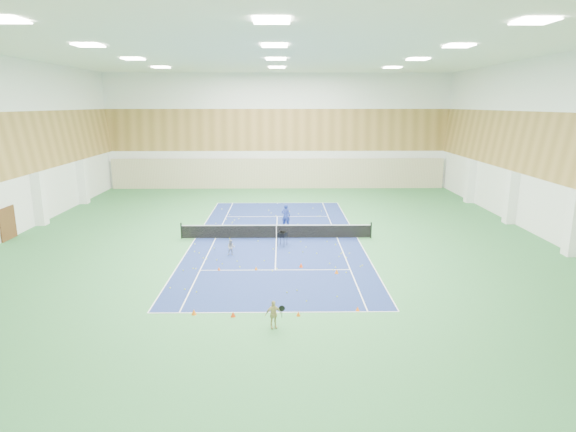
{
  "coord_description": "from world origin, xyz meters",
  "views": [
    {
      "loc": [
        0.36,
        -31.33,
        8.88
      ],
      "look_at": [
        0.76,
        -1.94,
        2.0
      ],
      "focal_mm": 30.0,
      "sensor_mm": 36.0,
      "label": 1
    }
  ],
  "objects_px": {
    "coach": "(286,216)",
    "child_court": "(231,247)",
    "tennis_net": "(276,230)",
    "ball_cart": "(282,239)",
    "child_apron": "(273,314)"
  },
  "relations": [
    {
      "from": "coach",
      "to": "child_court",
      "type": "distance_m",
      "value": 7.4
    },
    {
      "from": "child_court",
      "to": "tennis_net",
      "type": "bearing_deg",
      "value": 50.98
    },
    {
      "from": "tennis_net",
      "to": "child_court",
      "type": "xyz_separation_m",
      "value": [
        -2.68,
        -3.69,
        -0.07
      ]
    },
    {
      "from": "ball_cart",
      "to": "child_court",
      "type": "bearing_deg",
      "value": -124.76
    },
    {
      "from": "tennis_net",
      "to": "coach",
      "type": "distance_m",
      "value": 2.99
    },
    {
      "from": "ball_cart",
      "to": "child_apron",
      "type": "bearing_deg",
      "value": -67.8
    },
    {
      "from": "coach",
      "to": "child_apron",
      "type": "xyz_separation_m",
      "value": [
        -0.65,
        -16.25,
        -0.29
      ]
    },
    {
      "from": "coach",
      "to": "child_apron",
      "type": "bearing_deg",
      "value": 99.22
    },
    {
      "from": "coach",
      "to": "ball_cart",
      "type": "xyz_separation_m",
      "value": [
        -0.27,
        -4.74,
        -0.41
      ]
    },
    {
      "from": "coach",
      "to": "child_apron",
      "type": "height_order",
      "value": "coach"
    },
    {
      "from": "tennis_net",
      "to": "ball_cart",
      "type": "bearing_deg",
      "value": -78.1
    },
    {
      "from": "child_court",
      "to": "ball_cart",
      "type": "relative_size",
      "value": 1.03
    },
    {
      "from": "child_court",
      "to": "child_apron",
      "type": "distance_m",
      "value": 10.02
    },
    {
      "from": "child_court",
      "to": "ball_cart",
      "type": "height_order",
      "value": "child_court"
    },
    {
      "from": "tennis_net",
      "to": "child_court",
      "type": "height_order",
      "value": "tennis_net"
    }
  ]
}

